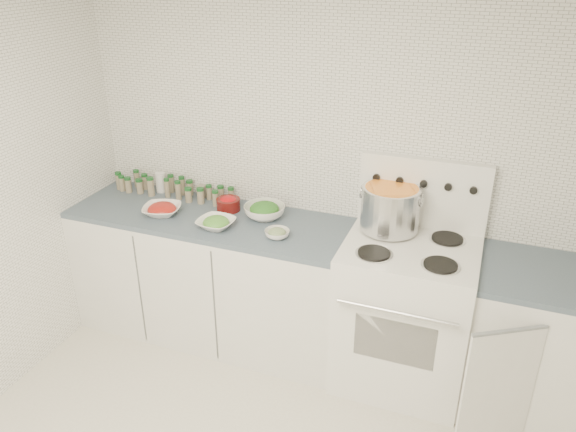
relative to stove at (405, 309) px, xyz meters
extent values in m
cube|color=white|center=(-0.48, 0.32, 0.75)|extent=(3.50, 0.02, 2.50)
cube|color=white|center=(-1.30, 0.00, -0.06)|extent=(1.85, 0.62, 0.86)
cube|color=#415261|center=(-1.30, 0.00, 0.39)|extent=(1.85, 0.62, 0.03)
cube|color=white|center=(0.00, -0.01, -0.04)|extent=(0.76, 0.65, 0.92)
cube|color=black|center=(0.00, -0.33, 0.00)|extent=(0.45, 0.01, 0.28)
cylinder|color=silver|center=(0.00, -0.37, 0.22)|extent=(0.65, 0.02, 0.02)
cube|color=white|center=(0.00, -0.01, 0.43)|extent=(0.76, 0.65, 0.01)
cube|color=white|center=(0.00, 0.28, 0.65)|extent=(0.76, 0.06, 0.43)
cylinder|color=silver|center=(-0.18, -0.17, 0.44)|extent=(0.21, 0.21, 0.01)
cylinder|color=black|center=(-0.18, -0.17, 0.45)|extent=(0.18, 0.18, 0.01)
cylinder|color=silver|center=(0.18, -0.17, 0.44)|extent=(0.21, 0.21, 0.01)
cylinder|color=black|center=(0.18, -0.17, 0.45)|extent=(0.18, 0.18, 0.01)
cylinder|color=silver|center=(-0.18, 0.15, 0.44)|extent=(0.21, 0.21, 0.01)
cylinder|color=black|center=(-0.18, 0.15, 0.45)|extent=(0.18, 0.18, 0.01)
cylinder|color=silver|center=(0.18, 0.15, 0.44)|extent=(0.21, 0.21, 0.01)
cylinder|color=black|center=(0.18, 0.15, 0.45)|extent=(0.18, 0.18, 0.01)
cylinder|color=black|center=(-0.28, 0.25, 0.72)|extent=(0.04, 0.02, 0.04)
cylinder|color=black|center=(-0.14, 0.25, 0.72)|extent=(0.04, 0.02, 0.04)
cylinder|color=black|center=(0.00, 0.25, 0.72)|extent=(0.04, 0.02, 0.04)
cylinder|color=black|center=(0.14, 0.25, 0.72)|extent=(0.04, 0.02, 0.04)
cylinder|color=black|center=(0.28, 0.25, 0.72)|extent=(0.04, 0.02, 0.04)
cube|color=white|center=(0.82, 0.00, -0.06)|extent=(0.89, 0.62, 0.86)
cube|color=#415261|center=(0.82, 0.00, 0.39)|extent=(0.89, 0.62, 0.03)
cube|color=white|center=(0.56, -0.41, -0.07)|extent=(0.35, 0.22, 0.70)
cylinder|color=silver|center=(-0.17, 0.15, 0.58)|extent=(0.35, 0.35, 0.26)
cylinder|color=orange|center=(-0.17, 0.15, 0.70)|extent=(0.31, 0.31, 0.03)
torus|color=silver|center=(-0.34, 0.15, 0.66)|extent=(0.01, 0.08, 0.08)
torus|color=silver|center=(0.01, 0.15, 0.66)|extent=(0.01, 0.08, 0.08)
imported|color=white|center=(-1.60, -0.08, 0.43)|extent=(0.30, 0.30, 0.06)
ellipsoid|color=red|center=(-1.60, -0.08, 0.45)|extent=(0.17, 0.17, 0.08)
imported|color=white|center=(-1.18, -0.13, 0.43)|extent=(0.25, 0.25, 0.06)
ellipsoid|color=#41812A|center=(-1.18, -0.13, 0.44)|extent=(0.16, 0.16, 0.07)
imported|color=white|center=(-0.96, 0.11, 0.44)|extent=(0.32, 0.32, 0.08)
ellipsoid|color=#225D1A|center=(-0.96, 0.11, 0.47)|extent=(0.19, 0.19, 0.09)
imported|color=white|center=(-0.78, -0.12, 0.43)|extent=(0.18, 0.18, 0.05)
ellipsoid|color=#26441B|center=(-0.78, -0.12, 0.44)|extent=(0.11, 0.11, 0.05)
cylinder|color=#530F0E|center=(-1.22, 0.13, 0.44)|extent=(0.16, 0.16, 0.08)
ellipsoid|color=#BB0C11|center=(-1.22, 0.13, 0.47)|extent=(0.11, 0.11, 0.06)
cylinder|color=white|center=(-1.81, 0.24, 0.47)|extent=(0.08, 0.08, 0.14)
cylinder|color=gray|center=(-1.49, 0.25, 0.45)|extent=(0.09, 0.09, 0.09)
cylinder|color=gray|center=(-2.02, 0.26, 0.46)|extent=(0.04, 0.04, 0.11)
cylinder|color=#164F1F|center=(-2.02, 0.26, 0.52)|extent=(0.04, 0.04, 0.02)
cylinder|color=gray|center=(-1.94, 0.24, 0.45)|extent=(0.04, 0.04, 0.10)
cylinder|color=#164F1F|center=(-1.94, 0.24, 0.51)|extent=(0.04, 0.04, 0.02)
cylinder|color=gray|center=(-1.64, 0.25, 0.46)|extent=(0.04, 0.04, 0.12)
cylinder|color=#164F1F|center=(-1.64, 0.25, 0.53)|extent=(0.04, 0.04, 0.02)
cylinder|color=gray|center=(-1.73, 0.26, 0.46)|extent=(0.04, 0.04, 0.11)
cylinder|color=#164F1F|center=(-1.73, 0.26, 0.53)|extent=(0.04, 0.04, 0.02)
cylinder|color=gray|center=(-1.59, 0.26, 0.45)|extent=(0.05, 0.05, 0.09)
cylinder|color=#164F1F|center=(-1.59, 0.26, 0.50)|extent=(0.05, 0.05, 0.02)
cylinder|color=gray|center=(-1.34, 0.25, 0.45)|extent=(0.04, 0.04, 0.09)
cylinder|color=#164F1F|center=(-1.34, 0.25, 0.51)|extent=(0.05, 0.05, 0.02)
cylinder|color=gray|center=(-1.42, 0.24, 0.45)|extent=(0.04, 0.04, 0.09)
cylinder|color=#164F1F|center=(-1.42, 0.24, 0.50)|extent=(0.04, 0.04, 0.02)
cylinder|color=gray|center=(-1.26, 0.26, 0.45)|extent=(0.04, 0.04, 0.09)
cylinder|color=#164F1F|center=(-1.26, 0.26, 0.50)|extent=(0.04, 0.04, 0.02)
cylinder|color=gray|center=(-2.02, 0.15, 0.45)|extent=(0.04, 0.04, 0.10)
cylinder|color=#164F1F|center=(-2.02, 0.15, 0.51)|extent=(0.05, 0.05, 0.02)
cylinder|color=gray|center=(-1.93, 0.16, 0.45)|extent=(0.05, 0.05, 0.09)
cylinder|color=#164F1F|center=(-1.93, 0.16, 0.50)|extent=(0.05, 0.05, 0.02)
cylinder|color=gray|center=(-1.83, 0.16, 0.46)|extent=(0.05, 0.05, 0.12)
cylinder|color=#164F1F|center=(-1.83, 0.16, 0.53)|extent=(0.05, 0.05, 0.02)
cylinder|color=gray|center=(-1.71, 0.18, 0.46)|extent=(0.04, 0.04, 0.12)
cylinder|color=#164F1F|center=(-1.71, 0.18, 0.53)|extent=(0.04, 0.04, 0.02)
cylinder|color=gray|center=(-1.62, 0.17, 0.46)|extent=(0.04, 0.04, 0.12)
cylinder|color=#164F1F|center=(-1.62, 0.17, 0.53)|extent=(0.04, 0.04, 0.02)
cylinder|color=gray|center=(-1.53, 0.15, 0.45)|extent=(0.05, 0.05, 0.09)
cylinder|color=#164F1F|center=(-1.53, 0.15, 0.50)|extent=(0.05, 0.05, 0.02)
cylinder|color=gray|center=(-1.45, 0.16, 0.45)|extent=(0.05, 0.05, 0.09)
cylinder|color=#164F1F|center=(-1.45, 0.16, 0.51)|extent=(0.05, 0.05, 0.02)
cylinder|color=gray|center=(-1.33, 0.16, 0.45)|extent=(0.04, 0.04, 0.09)
cylinder|color=#164F1F|center=(-1.33, 0.16, 0.51)|extent=(0.04, 0.04, 0.02)
cylinder|color=gray|center=(-2.07, 0.16, 0.45)|extent=(0.04, 0.04, 0.10)
cylinder|color=#164F1F|center=(-2.07, 0.16, 0.51)|extent=(0.04, 0.04, 0.02)
cylinder|color=gray|center=(-2.11, 0.18, 0.46)|extent=(0.04, 0.04, 0.11)
cylinder|color=#164F1F|center=(-2.11, 0.18, 0.52)|extent=(0.04, 0.04, 0.02)
camera|label=1|loc=(0.33, -2.87, 1.97)|focal=35.00mm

